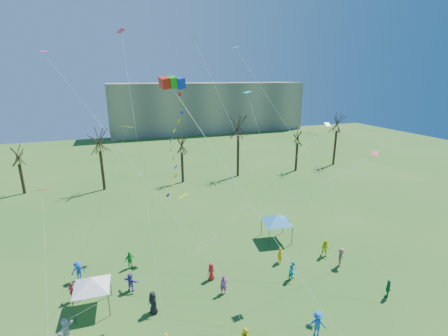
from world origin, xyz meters
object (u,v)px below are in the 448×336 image
object	(u,v)px
canopy_tent_white	(91,282)
distant_building	(208,107)
canopy_tent_blue	(277,219)
big_box_kite	(179,147)

from	to	relation	value
canopy_tent_white	distant_building	bearing A→B (deg)	67.03
distant_building	canopy_tent_blue	world-z (taller)	distant_building
big_box_kite	canopy_tent_blue	distance (m)	15.26
distant_building	canopy_tent_blue	bearing A→B (deg)	-100.86
canopy_tent_white	canopy_tent_blue	size ratio (longest dim) A/B	0.94
canopy_tent_white	big_box_kite	bearing A→B (deg)	2.02
canopy_tent_blue	distant_building	bearing A→B (deg)	79.14
big_box_kite	canopy_tent_white	distance (m)	12.03
distant_building	canopy_tent_blue	xyz separation A→B (m)	(-13.36, -69.64, -5.02)
canopy_tent_white	canopy_tent_blue	xyz separation A→B (m)	(18.12, 4.64, 0.18)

